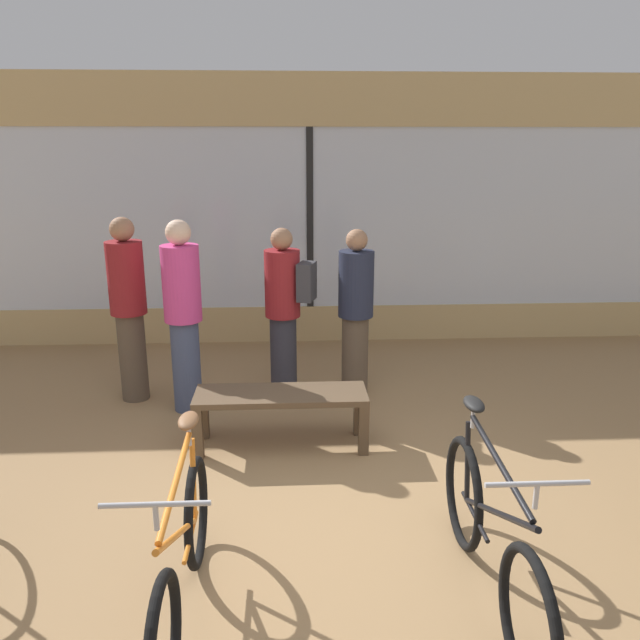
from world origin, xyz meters
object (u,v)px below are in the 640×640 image
at_px(bicycle_left, 183,561).
at_px(customer_mid_floor, 129,306).
at_px(customer_near_rack, 183,313).
at_px(customer_near_bench, 285,308).
at_px(display_bench, 281,402).
at_px(customer_by_window, 356,310).
at_px(bicycle_right, 490,540).

height_order(bicycle_left, customer_mid_floor, customer_mid_floor).
xyz_separation_m(customer_near_rack, customer_near_bench, (0.92, 0.31, -0.05)).
xyz_separation_m(display_bench, customer_near_rack, (-0.88, 0.78, 0.56)).
bearing_deg(customer_by_window, customer_mid_floor, -179.47).
bearing_deg(bicycle_left, customer_mid_floor, 107.51).
xyz_separation_m(display_bench, customer_near_bench, (0.03, 1.09, 0.51)).
bearing_deg(customer_near_rack, display_bench, -41.57).
height_order(bicycle_left, customer_near_bench, customer_near_bench).
distance_m(bicycle_left, bicycle_right, 1.63).
bearing_deg(customer_mid_floor, bicycle_left, -72.49).
xyz_separation_m(bicycle_left, customer_mid_floor, (-0.95, 3.02, 0.57)).
bearing_deg(customer_near_bench, customer_mid_floor, -178.98).
xyz_separation_m(bicycle_left, display_bench, (0.49, 1.95, 0.02)).
relative_size(customer_by_window, customer_near_bench, 0.99).
bearing_deg(display_bench, customer_by_window, 56.46).
bearing_deg(customer_mid_floor, customer_by_window, 0.53).
bearing_deg(customer_by_window, customer_near_rack, -169.23).
height_order(bicycle_right, display_bench, bicycle_right).
bearing_deg(customer_near_bench, bicycle_left, -99.73).
xyz_separation_m(bicycle_right, customer_near_rack, (-2.02, 2.67, 0.56)).
distance_m(bicycle_left, customer_near_bench, 3.13).
bearing_deg(display_bench, bicycle_right, -58.89).
bearing_deg(bicycle_right, customer_near_rack, 127.14).
bearing_deg(bicycle_right, customer_near_bench, 110.31).
bearing_deg(customer_near_bench, bicycle_right, -69.69).
bearing_deg(customer_near_rack, bicycle_left, -81.78).
relative_size(customer_by_window, customer_mid_floor, 0.93).
relative_size(display_bench, customer_by_window, 0.85).
xyz_separation_m(display_bench, customer_mid_floor, (-1.44, 1.07, 0.55)).
bearing_deg(display_bench, customer_mid_floor, 143.44).
relative_size(bicycle_left, customer_near_bench, 1.01).
distance_m(display_bench, customer_near_rack, 1.30).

